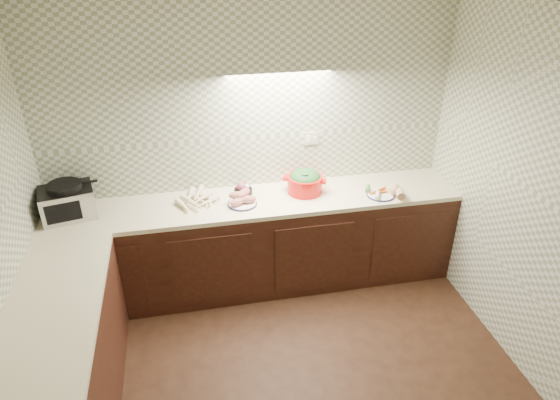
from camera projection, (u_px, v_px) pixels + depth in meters
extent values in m
cube|color=white|center=(302.00, 36.00, 2.26)|extent=(3.60, 3.60, 0.05)
cube|color=gray|center=(251.00, 146.00, 4.40)|extent=(3.60, 0.05, 2.60)
cube|color=beige|center=(311.00, 138.00, 4.50)|extent=(0.13, 0.01, 0.12)
cube|color=black|center=(258.00, 244.00, 4.59)|extent=(3.60, 0.60, 0.86)
cube|color=#FFF4C6|center=(257.00, 202.00, 4.37)|extent=(3.60, 0.60, 0.04)
cube|color=#FFF4C6|center=(26.00, 398.00, 2.57)|extent=(0.60, 3.00, 0.04)
cube|color=black|center=(68.00, 202.00, 4.08)|extent=(0.47, 0.39, 0.25)
cube|color=#B7B6BC|center=(69.00, 211.00, 3.95)|extent=(0.41, 0.10, 0.25)
cube|color=black|center=(69.00, 211.00, 3.95)|extent=(0.26, 0.06, 0.17)
cylinder|color=black|center=(64.00, 186.00, 4.01)|extent=(0.32, 0.32, 0.05)
cone|color=beige|center=(211.00, 198.00, 4.35)|extent=(0.16, 0.19, 0.05)
cone|color=beige|center=(211.00, 203.00, 4.26)|extent=(0.17, 0.26, 0.06)
cone|color=beige|center=(210.00, 205.00, 4.24)|extent=(0.17, 0.23, 0.05)
cone|color=beige|center=(191.00, 198.00, 4.35)|extent=(0.06, 0.20, 0.05)
cone|color=beige|center=(207.00, 202.00, 4.29)|extent=(0.06, 0.25, 0.05)
cone|color=beige|center=(216.00, 198.00, 4.35)|extent=(0.05, 0.24, 0.05)
cone|color=beige|center=(204.00, 196.00, 4.37)|extent=(0.23, 0.21, 0.06)
cone|color=beige|center=(196.00, 206.00, 4.23)|extent=(0.14, 0.23, 0.05)
cone|color=beige|center=(208.00, 202.00, 4.23)|extent=(0.15, 0.19, 0.05)
cone|color=beige|center=(199.00, 201.00, 4.27)|extent=(0.13, 0.22, 0.05)
cone|color=beige|center=(195.00, 198.00, 4.30)|extent=(0.20, 0.17, 0.05)
cone|color=beige|center=(189.00, 198.00, 4.28)|extent=(0.19, 0.17, 0.06)
cylinder|color=#161443|center=(242.00, 204.00, 4.30)|extent=(0.26, 0.26, 0.01)
cylinder|color=white|center=(242.00, 203.00, 4.29)|extent=(0.24, 0.24, 0.02)
ellipsoid|color=#A66258|center=(237.00, 202.00, 4.24)|extent=(0.16, 0.12, 0.07)
ellipsoid|color=#A66258|center=(248.00, 199.00, 4.27)|extent=(0.16, 0.12, 0.07)
ellipsoid|color=#A66258|center=(240.00, 197.00, 4.31)|extent=(0.16, 0.12, 0.07)
ellipsoid|color=#A66258|center=(237.00, 195.00, 4.26)|extent=(0.16, 0.12, 0.07)
ellipsoid|color=#A66258|center=(244.00, 193.00, 4.30)|extent=(0.16, 0.12, 0.07)
cylinder|color=black|center=(243.00, 192.00, 4.43)|extent=(0.16, 0.16, 0.06)
sphere|color=maroon|center=(241.00, 187.00, 4.41)|extent=(0.09, 0.09, 0.09)
sphere|color=white|center=(246.00, 187.00, 4.43)|extent=(0.05, 0.05, 0.05)
cylinder|color=red|center=(305.00, 184.00, 4.46)|extent=(0.41, 0.41, 0.16)
cube|color=red|center=(286.00, 178.00, 4.47)|extent=(0.06, 0.08, 0.02)
cube|color=red|center=(324.00, 181.00, 4.41)|extent=(0.06, 0.08, 0.02)
ellipsoid|color=#2D702C|center=(305.00, 178.00, 4.43)|extent=(0.28, 0.28, 0.15)
cylinder|color=#161443|center=(380.00, 195.00, 4.43)|extent=(0.25, 0.25, 0.01)
cylinder|color=white|center=(381.00, 195.00, 4.43)|extent=(0.23, 0.23, 0.02)
cone|color=orange|center=(376.00, 191.00, 4.45)|extent=(0.14, 0.08, 0.03)
cone|color=orange|center=(379.00, 192.00, 4.43)|extent=(0.13, 0.11, 0.03)
cone|color=orange|center=(381.00, 192.00, 4.43)|extent=(0.14, 0.09, 0.03)
cone|color=orange|center=(382.00, 189.00, 4.44)|extent=(0.14, 0.08, 0.03)
cylinder|color=silver|center=(378.00, 194.00, 4.39)|extent=(0.10, 0.16, 0.04)
cylinder|color=#32712F|center=(368.00, 189.00, 4.47)|extent=(0.08, 0.11, 0.04)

